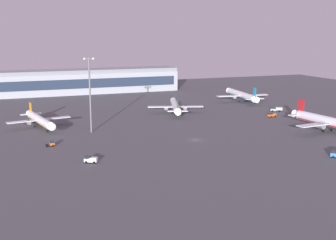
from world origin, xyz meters
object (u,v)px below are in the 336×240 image
object	(u,v)px
airplane_taxiway_distant	(332,123)
fuel_truck	(276,109)
cargo_loader	(272,115)
apron_light_west	(90,91)
airplane_far_stand	(242,95)
pushback_tug	(52,144)
airplane_near_gate	(175,106)
maintenance_van	(91,159)
airplane_terminal_side	(39,120)

from	to	relation	value
airplane_taxiway_distant	fuel_truck	xyz separation A→B (m)	(6.79, 50.00, -2.99)
cargo_loader	apron_light_west	distance (m)	91.62
apron_light_west	fuel_truck	bearing A→B (deg)	7.70
airplane_far_stand	pushback_tug	bearing A→B (deg)	-144.57
airplane_far_stand	cargo_loader	bearing A→B (deg)	-96.71
airplane_near_gate	fuel_truck	bearing A→B (deg)	1.74
maintenance_van	cargo_loader	distance (m)	108.32
airplane_near_gate	airplane_far_stand	distance (m)	55.66
airplane_far_stand	fuel_truck	world-z (taller)	airplane_far_stand
airplane_taxiway_distant	airplane_far_stand	distance (m)	85.90
fuel_truck	apron_light_west	size ratio (longest dim) A/B	0.21
airplane_taxiway_distant	pushback_tug	bearing A→B (deg)	-15.84
pushback_tug	cargo_loader	size ratio (longest dim) A/B	0.71
airplane_terminal_side	airplane_far_stand	distance (m)	124.64
airplane_terminal_side	pushback_tug	world-z (taller)	airplane_terminal_side
airplane_terminal_side	cargo_loader	size ratio (longest dim) A/B	7.97
pushback_tug	cargo_loader	world-z (taller)	cargo_loader
airplane_terminal_side	airplane_near_gate	size ratio (longest dim) A/B	0.98
cargo_loader	apron_light_west	size ratio (longest dim) A/B	0.14
pushback_tug	airplane_near_gate	bearing A→B (deg)	121.08
cargo_loader	pushback_tug	bearing A→B (deg)	87.73
maintenance_van	apron_light_west	distance (m)	47.15
cargo_loader	airplane_terminal_side	bearing A→B (deg)	69.36
airplane_taxiway_distant	airplane_terminal_side	distance (m)	125.67
airplane_near_gate	pushback_tug	xyz separation A→B (m)	(-67.47, -46.05, -2.54)
airplane_far_stand	fuel_truck	xyz separation A→B (m)	(-0.26, -35.61, -2.65)
airplane_terminal_side	cargo_loader	bearing A→B (deg)	160.27
airplane_taxiway_distant	fuel_truck	world-z (taller)	airplane_taxiway_distant
apron_light_west	airplane_taxiway_distant	bearing A→B (deg)	-21.16
fuel_truck	cargo_loader	world-z (taller)	fuel_truck
maintenance_van	apron_light_west	bearing A→B (deg)	18.34
airplane_far_stand	apron_light_west	xyz separation A→B (m)	(-101.03, -49.23, 13.55)
fuel_truck	apron_light_west	xyz separation A→B (m)	(-100.77, -13.62, 16.21)
pushback_tug	fuel_truck	distance (m)	122.88
airplane_far_stand	airplane_terminal_side	bearing A→B (deg)	-159.17
fuel_truck	airplane_far_stand	bearing A→B (deg)	24.72
airplane_terminal_side	apron_light_west	xyz separation A→B (m)	(19.52, -17.56, 14.10)
airplane_taxiway_distant	airplane_terminal_side	world-z (taller)	airplane_taxiway_distant
airplane_terminal_side	airplane_near_gate	xyz separation A→B (m)	(68.93, 10.85, 0.13)
airplane_near_gate	fuel_truck	distance (m)	53.49
airplane_terminal_side	airplane_taxiway_distant	bearing A→B (deg)	143.24
airplane_far_stand	apron_light_west	bearing A→B (deg)	-147.91
airplane_taxiway_distant	maintenance_van	world-z (taller)	airplane_taxiway_distant
airplane_taxiway_distant	apron_light_west	size ratio (longest dim) A/B	1.44
airplane_taxiway_distant	airplane_far_stand	bearing A→B (deg)	-101.06
airplane_near_gate	apron_light_west	distance (m)	58.68
airplane_taxiway_distant	airplane_terminal_side	bearing A→B (deg)	-31.77
airplane_far_stand	pushback_tug	distance (m)	136.62
airplane_terminal_side	airplane_far_stand	xyz separation A→B (m)	(120.55, 31.67, 0.55)
fuel_truck	airplane_taxiway_distant	bearing A→B (deg)	-162.59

